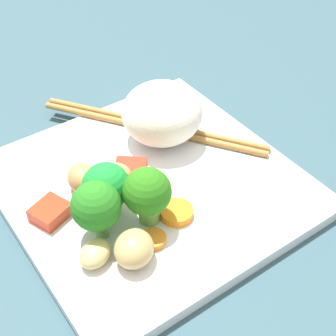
{
  "coord_description": "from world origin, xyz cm",
  "views": [
    {
      "loc": [
        -18.24,
        -28.62,
        33.6
      ],
      "look_at": [
        1.1,
        -1.32,
        3.25
      ],
      "focal_mm": 53.18,
      "sensor_mm": 36.0,
      "label": 1
    }
  ],
  "objects_px": {
    "rice_mound": "(162,113)",
    "broccoli_floret_0": "(107,187)",
    "carrot_slice_0": "(177,213)",
    "chopstick_pair": "(153,126)",
    "square_plate": "(151,185)"
  },
  "relations": [
    {
      "from": "rice_mound",
      "to": "broccoli_floret_0",
      "type": "xyz_separation_m",
      "value": [
        -0.1,
        -0.06,
        -0.0
      ]
    },
    {
      "from": "carrot_slice_0",
      "to": "rice_mound",
      "type": "bearing_deg",
      "value": 61.72
    },
    {
      "from": "broccoli_floret_0",
      "to": "chopstick_pair",
      "type": "distance_m",
      "value": 0.13
    },
    {
      "from": "rice_mound",
      "to": "chopstick_pair",
      "type": "xyz_separation_m",
      "value": [
        0.0,
        0.02,
        -0.03
      ]
    },
    {
      "from": "square_plate",
      "to": "carrot_slice_0",
      "type": "bearing_deg",
      "value": -96.9
    },
    {
      "from": "broccoli_floret_0",
      "to": "chopstick_pair",
      "type": "xyz_separation_m",
      "value": [
        0.1,
        0.08,
        -0.03
      ]
    },
    {
      "from": "carrot_slice_0",
      "to": "chopstick_pair",
      "type": "relative_size",
      "value": 0.14
    },
    {
      "from": "square_plate",
      "to": "rice_mound",
      "type": "xyz_separation_m",
      "value": [
        0.05,
        0.05,
        0.04
      ]
    },
    {
      "from": "broccoli_floret_0",
      "to": "rice_mound",
      "type": "bearing_deg",
      "value": 31.11
    },
    {
      "from": "rice_mound",
      "to": "chopstick_pair",
      "type": "relative_size",
      "value": 0.38
    },
    {
      "from": "rice_mound",
      "to": "carrot_slice_0",
      "type": "relative_size",
      "value": 2.79
    },
    {
      "from": "square_plate",
      "to": "carrot_slice_0",
      "type": "distance_m",
      "value": 0.05
    },
    {
      "from": "rice_mound",
      "to": "broccoli_floret_0",
      "type": "bearing_deg",
      "value": -148.89
    },
    {
      "from": "broccoli_floret_0",
      "to": "square_plate",
      "type": "bearing_deg",
      "value": 12.65
    },
    {
      "from": "rice_mound",
      "to": "carrot_slice_0",
      "type": "xyz_separation_m",
      "value": [
        -0.05,
        -0.1,
        -0.03
      ]
    }
  ]
}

